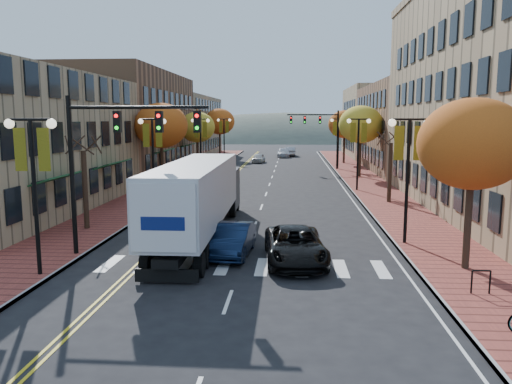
# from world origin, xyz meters

# --- Properties ---
(ground) EXTENTS (200.00, 200.00, 0.00)m
(ground) POSITION_xyz_m (0.00, 0.00, 0.00)
(ground) COLOR black
(ground) RESTS_ON ground
(sidewalk_left) EXTENTS (4.00, 85.00, 0.15)m
(sidewalk_left) POSITION_xyz_m (-9.00, 32.50, 0.07)
(sidewalk_left) COLOR brown
(sidewalk_left) RESTS_ON ground
(sidewalk_right) EXTENTS (4.00, 85.00, 0.15)m
(sidewalk_right) POSITION_xyz_m (9.00, 32.50, 0.07)
(sidewalk_right) COLOR brown
(sidewalk_right) RESTS_ON ground
(building_left_mid) EXTENTS (12.00, 24.00, 11.00)m
(building_left_mid) POSITION_xyz_m (-17.00, 36.00, 5.50)
(building_left_mid) COLOR brown
(building_left_mid) RESTS_ON ground
(building_left_far) EXTENTS (12.00, 26.00, 9.50)m
(building_left_far) POSITION_xyz_m (-17.00, 61.00, 4.75)
(building_left_far) COLOR #9E8966
(building_left_far) RESTS_ON ground
(building_right_mid) EXTENTS (15.00, 24.00, 10.00)m
(building_right_mid) POSITION_xyz_m (18.50, 42.00, 5.00)
(building_right_mid) COLOR brown
(building_right_mid) RESTS_ON ground
(building_right_far) EXTENTS (15.00, 20.00, 11.00)m
(building_right_far) POSITION_xyz_m (18.50, 64.00, 5.50)
(building_right_far) COLOR #9E8966
(building_right_far) RESTS_ON ground
(tree_left_a) EXTENTS (0.28, 0.28, 4.20)m
(tree_left_a) POSITION_xyz_m (-9.00, 8.00, 2.25)
(tree_left_a) COLOR #382619
(tree_left_a) RESTS_ON sidewalk_left
(tree_left_b) EXTENTS (4.48, 4.48, 7.21)m
(tree_left_b) POSITION_xyz_m (-9.00, 24.00, 5.45)
(tree_left_b) COLOR #382619
(tree_left_b) RESTS_ON sidewalk_left
(tree_left_c) EXTENTS (4.16, 4.16, 6.69)m
(tree_left_c) POSITION_xyz_m (-9.00, 40.00, 5.05)
(tree_left_c) COLOR #382619
(tree_left_c) RESTS_ON sidewalk_left
(tree_left_d) EXTENTS (4.61, 4.61, 7.42)m
(tree_left_d) POSITION_xyz_m (-9.00, 58.00, 5.60)
(tree_left_d) COLOR #382619
(tree_left_d) RESTS_ON sidewalk_left
(tree_right_a) EXTENTS (4.16, 4.16, 6.69)m
(tree_right_a) POSITION_xyz_m (9.00, 2.00, 5.05)
(tree_right_a) COLOR #382619
(tree_right_a) RESTS_ON sidewalk_right
(tree_right_b) EXTENTS (0.28, 0.28, 4.20)m
(tree_right_b) POSITION_xyz_m (9.00, 18.00, 2.25)
(tree_right_b) COLOR #382619
(tree_right_b) RESTS_ON sidewalk_right
(tree_right_c) EXTENTS (4.48, 4.48, 7.21)m
(tree_right_c) POSITION_xyz_m (9.00, 34.00, 5.45)
(tree_right_c) COLOR #382619
(tree_right_c) RESTS_ON sidewalk_right
(tree_right_d) EXTENTS (4.35, 4.35, 7.00)m
(tree_right_d) POSITION_xyz_m (9.00, 50.00, 5.29)
(tree_right_d) COLOR #382619
(tree_right_d) RESTS_ON sidewalk_right
(lamp_left_a) EXTENTS (1.96, 0.36, 6.05)m
(lamp_left_a) POSITION_xyz_m (-7.50, 0.00, 4.29)
(lamp_left_a) COLOR black
(lamp_left_a) RESTS_ON ground
(lamp_left_b) EXTENTS (1.96, 0.36, 6.05)m
(lamp_left_b) POSITION_xyz_m (-7.50, 16.00, 4.29)
(lamp_left_b) COLOR black
(lamp_left_b) RESTS_ON ground
(lamp_left_c) EXTENTS (1.96, 0.36, 6.05)m
(lamp_left_c) POSITION_xyz_m (-7.50, 34.00, 4.29)
(lamp_left_c) COLOR black
(lamp_left_c) RESTS_ON ground
(lamp_left_d) EXTENTS (1.96, 0.36, 6.05)m
(lamp_left_d) POSITION_xyz_m (-7.50, 52.00, 4.29)
(lamp_left_d) COLOR black
(lamp_left_d) RESTS_ON ground
(lamp_right_a) EXTENTS (1.96, 0.36, 6.05)m
(lamp_right_a) POSITION_xyz_m (7.50, 6.00, 4.29)
(lamp_right_a) COLOR black
(lamp_right_a) RESTS_ON ground
(lamp_right_b) EXTENTS (1.96, 0.36, 6.05)m
(lamp_right_b) POSITION_xyz_m (7.50, 24.00, 4.29)
(lamp_right_b) COLOR black
(lamp_right_b) RESTS_ON ground
(lamp_right_c) EXTENTS (1.96, 0.36, 6.05)m
(lamp_right_c) POSITION_xyz_m (7.50, 42.00, 4.29)
(lamp_right_c) COLOR black
(lamp_right_c) RESTS_ON ground
(traffic_mast_near) EXTENTS (6.10, 0.35, 7.00)m
(traffic_mast_near) POSITION_xyz_m (-5.48, 3.00, 4.92)
(traffic_mast_near) COLOR black
(traffic_mast_near) RESTS_ON ground
(traffic_mast_far) EXTENTS (6.10, 0.34, 7.00)m
(traffic_mast_far) POSITION_xyz_m (5.48, 42.00, 4.92)
(traffic_mast_far) COLOR black
(traffic_mast_far) RESTS_ON ground
(semi_truck) EXTENTS (2.70, 15.79, 3.94)m
(semi_truck) POSITION_xyz_m (-2.53, 6.91, 2.30)
(semi_truck) COLOR black
(semi_truck) RESTS_ON ground
(navy_sedan) EXTENTS (1.78, 4.32, 1.39)m
(navy_sedan) POSITION_xyz_m (-0.50, 3.78, 0.70)
(navy_sedan) COLOR #0D1B37
(navy_sedan) RESTS_ON ground
(black_suv) EXTENTS (2.88, 5.47, 1.47)m
(black_suv) POSITION_xyz_m (2.24, 2.78, 0.73)
(black_suv) COLOR black
(black_suv) RESTS_ON ground
(car_far_white) EXTENTS (1.83, 3.89, 1.29)m
(car_far_white) POSITION_xyz_m (-2.57, 51.01, 0.64)
(car_far_white) COLOR silver
(car_far_white) RESTS_ON ground
(car_far_silver) EXTENTS (2.14, 4.88, 1.40)m
(car_far_silver) POSITION_xyz_m (0.64, 61.29, 0.70)
(car_far_silver) COLOR #B4B5BD
(car_far_silver) RESTS_ON ground
(car_far_oncoming) EXTENTS (1.62, 4.54, 1.49)m
(car_far_oncoming) POSITION_xyz_m (1.77, 63.81, 0.75)
(car_far_oncoming) COLOR #ADADB5
(car_far_oncoming) RESTS_ON ground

